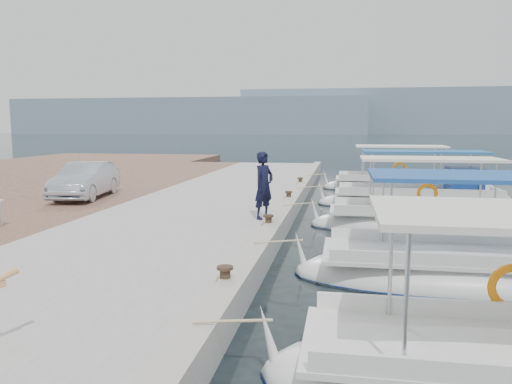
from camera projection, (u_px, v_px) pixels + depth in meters
ground at (274, 260)px, 11.92m from camera, size 400.00×400.00×0.00m
concrete_quay at (208, 211)px, 17.28m from camera, size 6.00×40.00×0.50m
quay_curb at (288, 205)px, 16.76m from camera, size 0.44×40.00×0.12m
cobblestone_strip at (75, 207)px, 18.13m from camera, size 4.00×40.00×0.50m
distant_hills at (414, 115)px, 202.65m from camera, size 330.00×60.00×18.00m
fishing_caique_b at (461, 276)px, 10.25m from camera, size 6.90×2.55×2.83m
fishing_caique_c at (421, 225)px, 15.49m from camera, size 6.87×2.10×2.83m
fishing_caique_d at (419, 202)px, 19.84m from camera, size 7.84×2.21×2.83m
fishing_caique_e at (395, 187)px, 25.14m from camera, size 7.26×2.39×2.83m
mooring_bollards at (268, 220)px, 13.35m from camera, size 0.28×20.28×0.33m
fisherman at (264, 185)px, 14.45m from camera, size 0.77×0.85×1.96m
parked_car at (85, 180)px, 18.77m from camera, size 1.99×4.22×1.34m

